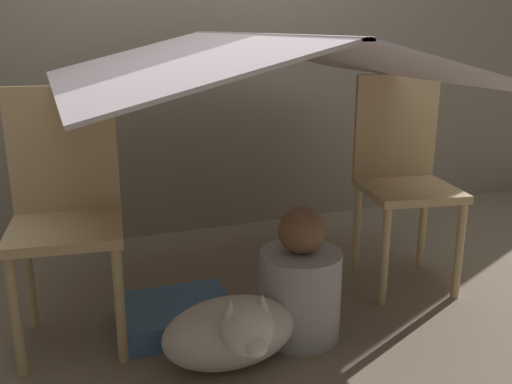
{
  "coord_description": "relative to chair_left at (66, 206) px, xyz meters",
  "views": [
    {
      "loc": [
        -0.78,
        -1.86,
        1.17
      ],
      "look_at": [
        0.0,
        0.2,
        0.53
      ],
      "focal_mm": 40.0,
      "sensor_mm": 36.0,
      "label": 1
    }
  ],
  "objects": [
    {
      "name": "dog",
      "position": [
        0.49,
        -0.46,
        -0.38
      ],
      "size": [
        0.48,
        0.43,
        0.36
      ],
      "color": "silver",
      "rests_on": "ground_plane"
    },
    {
      "name": "floor_cushion",
      "position": [
        0.38,
        -0.09,
        -0.48
      ],
      "size": [
        0.45,
        0.36,
        0.1
      ],
      "color": "#4C7FB2",
      "rests_on": "ground_plane"
    },
    {
      "name": "wall_back",
      "position": [
        0.73,
        1.02,
        0.72
      ],
      "size": [
        7.0,
        0.05,
        2.5
      ],
      "color": "gray",
      "rests_on": "ground_plane"
    },
    {
      "name": "sheet_canopy",
      "position": [
        0.73,
        -0.08,
        0.52
      ],
      "size": [
        1.48,
        1.59,
        0.19
      ],
      "color": "silver"
    },
    {
      "name": "ground_plane",
      "position": [
        0.73,
        -0.28,
        -0.53
      ],
      "size": [
        8.8,
        8.8,
        0.0
      ],
      "primitive_type": "plane",
      "color": "gray"
    },
    {
      "name": "chair_right",
      "position": [
        1.48,
        -0.0,
        0.0
      ],
      "size": [
        0.46,
        0.46,
        0.96
      ],
      "rotation": [
        0.0,
        0.0,
        -0.18
      ],
      "color": "#D1B27F",
      "rests_on": "ground_plane"
    },
    {
      "name": "person_front",
      "position": [
        0.82,
        -0.32,
        -0.32
      ],
      "size": [
        0.32,
        0.32,
        0.53
      ],
      "color": "#B2B2B7",
      "rests_on": "ground_plane"
    },
    {
      "name": "chair_left",
      "position": [
        0.0,
        0.0,
        0.0
      ],
      "size": [
        0.44,
        0.44,
        0.96
      ],
      "rotation": [
        0.0,
        0.0,
        -0.12
      ],
      "color": "#D1B27F",
      "rests_on": "ground_plane"
    }
  ]
}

